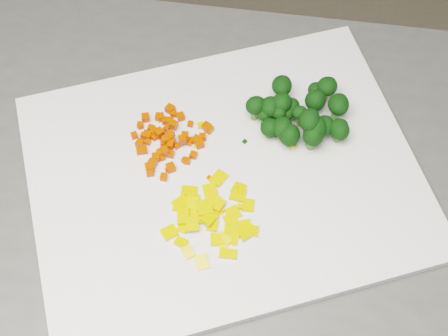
{
  "coord_description": "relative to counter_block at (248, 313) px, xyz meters",
  "views": [
    {
      "loc": [
        -0.12,
        -0.31,
        1.6
      ],
      "look_at": [
        -0.09,
        0.09,
        0.92
      ],
      "focal_mm": 50.0,
      "sensor_mm": 36.0,
      "label": 1
    }
  ],
  "objects": [
    {
      "name": "broccoli_floret_12",
      "position": [
        0.02,
        0.12,
        0.48
      ],
      "size": [
        0.04,
        0.04,
        0.04
      ],
      "primitive_type": null,
      "color": "black",
      "rests_on": "broccoli_pile"
    },
    {
      "name": "carrot_cube_20",
      "position": [
        -0.12,
        0.08,
        0.47
      ],
      "size": [
        0.01,
        0.01,
        0.01
      ],
      "primitive_type": "cube",
      "rotation": [
        0.0,
        0.0,
        2.16
      ],
      "color": "red",
      "rests_on": "carrot_pile"
    },
    {
      "name": "carrot_cube_29",
      "position": [
        -0.12,
        0.04,
        0.47
      ],
      "size": [
        0.01,
        0.01,
        0.01
      ],
      "primitive_type": "cube",
      "rotation": [
        0.0,
        0.0,
        1.33
      ],
      "color": "red",
      "rests_on": "carrot_pile"
    },
    {
      "name": "carrot_cube_53",
      "position": [
        -0.11,
        0.09,
        0.47
      ],
      "size": [
        0.01,
        0.01,
        0.01
      ],
      "primitive_type": "cube",
      "rotation": [
        0.0,
        0.0,
        1.25
      ],
      "color": "red",
      "rests_on": "carrot_pile"
    },
    {
      "name": "pepper_chunk_31",
      "position": [
        -0.06,
        -0.01,
        0.46
      ],
      "size": [
        0.02,
        0.02,
        0.01
      ],
      "primitive_type": "cube",
      "rotation": [
        -0.06,
        0.14,
        1.86
      ],
      "color": "#EAB30C",
      "rests_on": "pepper_pile"
    },
    {
      "name": "pepper_chunk_19",
      "position": [
        -0.1,
        -0.02,
        0.47
      ],
      "size": [
        0.02,
        0.02,
        0.01
      ],
      "primitive_type": "cube",
      "rotation": [
        -0.14,
        0.03,
        1.54
      ],
      "color": "#EAB30C",
      "rests_on": "pepper_pile"
    },
    {
      "name": "broccoli_floret_23",
      "position": [
        0.04,
        0.15,
        0.48
      ],
      "size": [
        0.04,
        0.04,
        0.04
      ],
      "primitive_type": null,
      "color": "black",
      "rests_on": "broccoli_pile"
    },
    {
      "name": "carrot_cube_3",
      "position": [
        -0.12,
        0.13,
        0.47
      ],
      "size": [
        0.01,
        0.01,
        0.01
      ],
      "primitive_type": "cube",
      "rotation": [
        0.0,
        0.0,
        0.14
      ],
      "color": "red",
      "rests_on": "carrot_pile"
    },
    {
      "name": "carrot_cube_11",
      "position": [
        -0.1,
        0.14,
        0.47
      ],
      "size": [
        0.01,
        0.01,
        0.01
      ],
      "primitive_type": "cube",
      "rotation": [
        0.0,
        0.0,
        1.53
      ],
      "color": "red",
      "rests_on": "carrot_pile"
    },
    {
      "name": "carrot_cube_27",
      "position": [
        -0.07,
        0.1,
        0.47
      ],
      "size": [
        0.01,
        0.01,
        0.01
      ],
      "primitive_type": "cube",
      "rotation": [
        0.0,
        0.0,
        1.54
      ],
      "color": "red",
      "rests_on": "carrot_pile"
    },
    {
      "name": "carrot_cube_44",
      "position": [
        -0.15,
        0.12,
        0.47
      ],
      "size": [
        0.01,
        0.01,
        0.01
      ],
      "primitive_type": "cube",
      "rotation": [
        0.0,
        0.0,
        2.99
      ],
      "color": "red",
      "rests_on": "carrot_pile"
    },
    {
      "name": "pepper_chunk_29",
      "position": [
        -0.09,
        -0.06,
        0.47
      ],
      "size": [
        0.02,
        0.02,
        0.01
      ],
      "primitive_type": "cube",
      "rotation": [
        -0.05,
        -0.12,
        1.98
      ],
      "color": "#EAB30C",
      "rests_on": "pepper_pile"
    },
    {
      "name": "carrot_cube_7",
      "position": [
        -0.09,
        0.06,
        0.47
      ],
      "size": [
        0.01,
        0.01,
        0.01
      ],
      "primitive_type": "cube",
      "rotation": [
        0.0,
        0.0,
        0.95
      ],
      "color": "red",
      "rests_on": "carrot_pile"
    },
    {
      "name": "pepper_chunk_15",
      "position": [
        -0.05,
        -0.07,
        0.47
      ],
      "size": [
        0.02,
        0.02,
        0.01
      ],
      "primitive_type": "cube",
      "rotation": [
        0.02,
        0.04,
        2.95
      ],
      "color": "#EAB30C",
      "rests_on": "pepper_pile"
    },
    {
      "name": "pepper_chunk_8",
      "position": [
        -0.1,
        -0.05,
        0.47
      ],
      "size": [
        0.02,
        0.02,
        0.01
      ],
      "primitive_type": "cube",
      "rotation": [
        0.09,
        0.05,
        2.61
      ],
      "color": "#EAB30C",
      "rests_on": "pepper_pile"
    },
    {
      "name": "carrot_cube_22",
      "position": [
        -0.15,
        0.12,
        0.47
      ],
      "size": [
        0.01,
        0.01,
        0.01
      ],
      "primitive_type": "cube",
      "rotation": [
        0.0,
        0.0,
        1.96
      ],
      "color": "red",
      "rests_on": "carrot_pile"
    },
    {
      "name": "carrot_cube_28",
      "position": [
        -0.14,
        0.09,
        0.47
      ],
      "size": [
        0.01,
        0.01,
        0.01
      ],
      "primitive_type": "cube",
      "rotation": [
        0.0,
        0.0,
        1.15
      ],
      "color": "red",
      "rests_on": "carrot_pile"
    },
    {
      "name": "carrot_cube_51",
      "position": [
        -0.14,
        0.08,
        0.47
      ],
      "size": [
        0.01,
        0.01,
        0.01
      ],
      "primitive_type": "cube",
      "rotation": [
        0.0,
        0.0,
        0.09
      ],
      "color": "red",
      "rests_on": "carrot_pile"
    },
    {
      "name": "carrot_cube_26",
      "position": [
        -0.13,
        0.1,
        0.47
      ],
      "size": [
        0.01,
        0.01,
        0.01
      ],
      "primitive_type": "cube",
      "rotation": [
        0.0,
        0.0,
        0.84
      ],
      "color": "red",
      "rests_on": "carrot_pile"
    },
    {
      "name": "broccoli_floret_8",
      "position": [
        0.09,
        0.15,
        0.48
      ],
      "size": [
        0.03,
        0.03,
        0.03
      ],
      "primitive_type": null,
      "color": "black",
      "rests_on": "broccoli_pile"
    },
    {
      "name": "carrot_cube_23",
      "position": [
        -0.15,
        0.08,
        0.47
      ],
      "size": [
        0.01,
        0.01,
        0.01
      ],
      "primitive_type": "cube",
      "rotation": [
        0.0,
        0.0,
        0.15
      ],
      "color": "red",
      "rests_on": "carrot_pile"
    },
    {
      "name": "broccoli_floret_21",
      "position": [
        0.01,
        0.11,
        0.48
      ],
      "size": [
        0.03,
        0.03,
        0.03
      ],
      "primitive_type": null,
      "color": "black",
      "rests_on": "broccoli_pile"
    },
    {
      "name": "broccoli_floret_11",
      "position": [
        0.04,
        0.09,
        0.48
      ],
      "size": [
        0.04,
        0.04,
        0.03
      ],
      "primitive_type": null,
      "color": "black",
      "rests_on": "broccoli_pile"
    },
    {
      "name": "stray_bit_6",
      "position": [
        0.05,
        0.08,
        0.47
      ],
      "size": [
        0.01,
        0.01,
        0.0
      ],
      "primitive_type": "cube",
      "rotation": [
        0.0,
        0.0,
        2.91
      ],
      "color": "#EAB30C",
      "rests_on": "cutting_board"
    },
    {
      "name": "stray_bit_3",
      "position": [
        -0.06,
        0.04,
        0.46
      ],
      "size": [
        0.01,
        0.01,
        0.0
      ],
      "primitive_type": "cube",
      "rotation": [
        0.0,
        0.0,
        2.13
      ],
      "color": "red",
      "rests_on": "cutting_board"
    },
    {
      "name": "carrot_cube_50",
      "position": [
        -0.09,
        0.09,
        0.48
      ],
      "size": [
        0.01,
        0.01,
        0.01
      ],
      "primitive_type": "cube",
      "rotation": [
        0.0,
        0.0,
        0.18
      ],
      "color": "red",
      "rests_on": "carrot_pile"
    },
    {
      "name": "carrot_cube_6",
      "position": [
        -0.12,
        0.07,
        0.47
      ],
      "size": [
        0.01,
        0.01,
        0.01
      ],
      "primitive_type": "cube",
      "rotation": [
        0.0,
        0.0,
        1.78
      ],
      "color": "red",
      "rests_on": "carrot_pile"
    },
    {
      "name": "pepper_chunk_27",
      "position": [
        -0.05,
        -0.05,
        0.47
      ],
      "size": [
        0.02,
        0.02,
        0.01
      ],
      "primitive_type": "cube",
      "rotation": [
        0.01,
        -0.14,
        0.87
      ],
      "color": "#EAB30C",
      "rests_on": "pepper_pile"
    },
    {
      "name": "carrot_cube_42",
      "position": [
        -0.07,
        0.09,
        0.47
      ],
      "size": [
        0.01,
        0.01,
        0.01
      ],
      "primitive_type": "cube",
      "rotation": [
        0.0,
        0.0,
        0.26
      ],
      "color": "red",
      "rests_on": "carrot_pile"
    },
    {
      "name": "broccoli_floret_9",
      "position": [
        0.0,
        0.12,
        0.48
      ],
      "size": [
        0.04,
        0.04,
        0.04
      ],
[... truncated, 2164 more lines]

